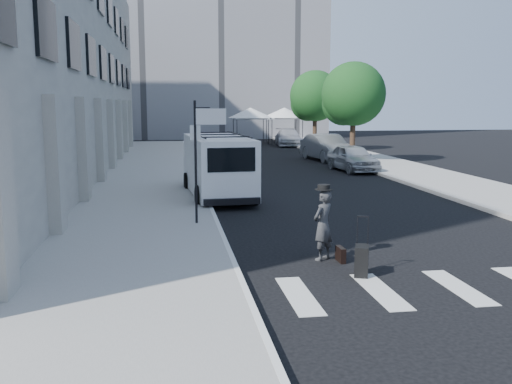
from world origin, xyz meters
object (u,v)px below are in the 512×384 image
object	(u,v)px
parked_car_b	(327,148)
suitcase	(362,261)
businessman	(323,225)
parked_car_a	(353,158)
briefcase	(341,254)
cargo_van	(218,166)
parked_car_c	(288,137)

from	to	relation	value
parked_car_b	suitcase	bearing A→B (deg)	-111.45
businessman	parked_car_a	world-z (taller)	businessman
briefcase	parked_car_a	xyz separation A→B (m)	(5.84, 16.84, 0.55)
businessman	parked_car_b	xyz separation A→B (m)	(6.38, 22.28, 0.01)
businessman	cargo_van	bearing A→B (deg)	-120.66
briefcase	parked_car_c	bearing A→B (deg)	78.38
parked_car_b	parked_car_c	xyz separation A→B (m)	(0.28, 12.95, -0.11)
parked_car_b	parked_car_c	size ratio (longest dim) A/B	1.02
businessman	briefcase	size ratio (longest dim) A/B	3.71
parked_car_b	cargo_van	bearing A→B (deg)	-128.99
businessman	briefcase	world-z (taller)	businessman
cargo_van	businessman	bearing A→B (deg)	-84.37
cargo_van	parked_car_a	distance (m)	10.73
suitcase	cargo_van	distance (m)	10.87
cargo_van	parked_car_a	bearing A→B (deg)	38.96
cargo_van	parked_car_b	bearing A→B (deg)	54.20
cargo_van	briefcase	bearing A→B (deg)	-82.48
cargo_van	parked_car_b	size ratio (longest dim) A/B	1.25
briefcase	parked_car_a	distance (m)	17.84
briefcase	parked_car_c	distance (m)	36.01
briefcase	suitcase	distance (m)	1.14
parked_car_c	suitcase	bearing A→B (deg)	-93.93
suitcase	cargo_van	bearing A→B (deg)	121.99
suitcase	parked_car_b	bearing A→B (deg)	96.87
parked_car_a	parked_car_b	bearing A→B (deg)	83.24
suitcase	parked_car_b	xyz separation A→B (m)	(5.91, 23.62, 0.50)
suitcase	parked_car_a	distance (m)	18.86
briefcase	cargo_van	distance (m)	9.77
businessman	briefcase	distance (m)	0.77
briefcase	parked_car_c	xyz separation A→B (m)	(6.29, 35.45, 0.55)
businessman	parked_car_c	size ratio (longest dim) A/B	0.33
parked_car_a	parked_car_c	world-z (taller)	same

